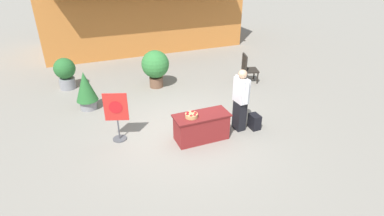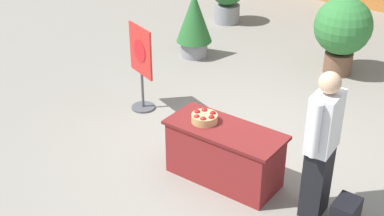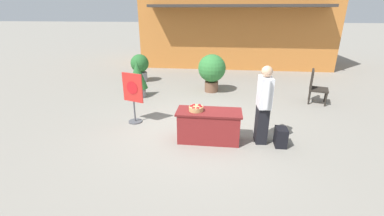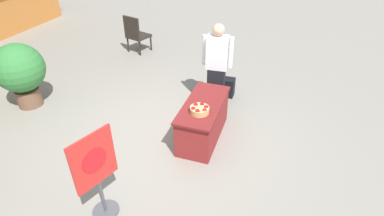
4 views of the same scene
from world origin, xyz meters
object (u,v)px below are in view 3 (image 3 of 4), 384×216
at_px(display_table, 209,126).
at_px(potted_plant_near_right, 138,78).
at_px(potted_plant_far_right, 212,70).
at_px(patio_chair, 315,85).
at_px(person_visitor, 264,105).
at_px(backpack, 281,137).
at_px(potted_plant_near_left, 140,66).
at_px(poster_board, 133,96).
at_px(apple_basket, 196,108).

xyz_separation_m(display_table, potted_plant_near_right, (-2.58, 2.92, 0.30)).
relative_size(potted_plant_near_right, potted_plant_far_right, 0.90).
relative_size(display_table, patio_chair, 1.36).
distance_m(person_visitor, backpack, 0.81).
bearing_deg(backpack, display_table, 177.36).
relative_size(patio_chair, potted_plant_near_left, 0.94).
bearing_deg(person_visitor, backpack, 157.14).
distance_m(patio_chair, potted_plant_near_left, 6.60).
xyz_separation_m(poster_board, potted_plant_near_right, (-0.58, 2.13, -0.07)).
xyz_separation_m(backpack, patio_chair, (1.62, 3.04, 0.37)).
distance_m(apple_basket, poster_board, 1.89).
bearing_deg(potted_plant_far_right, patio_chair, -14.01).
height_order(apple_basket, poster_board, poster_board).
bearing_deg(patio_chair, backpack, -100.90).
xyz_separation_m(apple_basket, backpack, (1.87, -0.05, -0.57)).
relative_size(person_visitor, backpack, 4.14).
relative_size(apple_basket, potted_plant_near_left, 0.28).
relative_size(apple_basket, poster_board, 0.24).
bearing_deg(patio_chair, person_visitor, -107.94).
bearing_deg(potted_plant_far_right, potted_plant_near_right, -160.51).
relative_size(apple_basket, potted_plant_near_right, 0.26).
distance_m(apple_basket, potted_plant_near_right, 3.73).
xyz_separation_m(person_visitor, potted_plant_far_right, (-1.28, 3.72, -0.09)).
relative_size(person_visitor, patio_chair, 1.64).
distance_m(person_visitor, potted_plant_far_right, 3.94).
distance_m(poster_board, potted_plant_near_right, 2.21).
bearing_deg(apple_basket, backpack, -1.67).
bearing_deg(backpack, potted_plant_near_right, 144.31).
distance_m(display_table, potted_plant_near_right, 3.91).
xyz_separation_m(person_visitor, patio_chair, (2.03, 2.89, -0.32)).
bearing_deg(display_table, apple_basket, -176.31).
relative_size(backpack, potted_plant_near_left, 0.37).
bearing_deg(potted_plant_near_left, person_visitor, -48.18).
bearing_deg(backpack, poster_board, 166.45).
bearing_deg(display_table, backpack, -2.64).
height_order(patio_chair, potted_plant_far_right, potted_plant_far_right).
relative_size(display_table, backpack, 3.43).
height_order(display_table, poster_board, poster_board).
bearing_deg(backpack, potted_plant_near_left, 133.59).
distance_m(apple_basket, potted_plant_near_left, 5.65).
bearing_deg(poster_board, patio_chair, 132.13).
xyz_separation_m(apple_basket, person_visitor, (1.45, 0.09, 0.11)).
bearing_deg(backpack, person_visitor, 160.67).
bearing_deg(person_visitor, apple_basket, 0.03).
relative_size(backpack, patio_chair, 0.40).
bearing_deg(poster_board, apple_basket, 84.17).
distance_m(backpack, potted_plant_near_left, 6.83).
height_order(person_visitor, potted_plant_near_right, person_visitor).
height_order(display_table, potted_plant_far_right, potted_plant_far_right).
distance_m(person_visitor, poster_board, 3.25).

